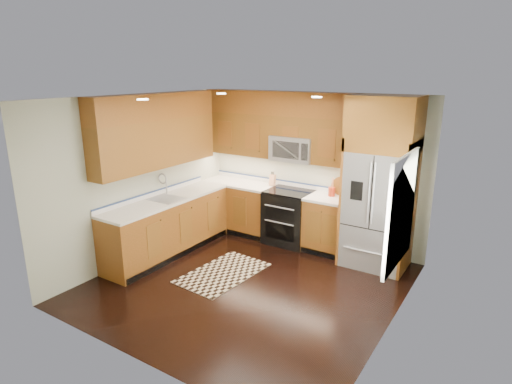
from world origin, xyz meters
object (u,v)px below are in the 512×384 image
Objects in this scene: refrigerator at (380,184)px; knife_block at (272,180)px; rug at (223,273)px; range at (288,217)px; utensil_crock at (332,190)px.

refrigerator is 10.41× the size of knife_block.
rug is 2.06m from knife_block.
knife_block reaches higher than rug.
knife_block is (-0.44, 0.18, 0.57)m from range.
knife_block is at bearing 173.65° from refrigerator.
utensil_crock reaches higher than range.
knife_block is at bearing 176.96° from utensil_crock.
utensil_crock is (0.97, 1.71, 1.04)m from rug.
rug is 4.37× the size of utensil_crock.
range is 0.94m from utensil_crock.
knife_block is 0.80× the size of utensil_crock.
rug is 5.45× the size of knife_block.
utensil_crock is (-0.82, 0.16, -0.26)m from refrigerator.
refrigerator is at bearing -6.35° from knife_block.
range is 0.36× the size of refrigerator.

